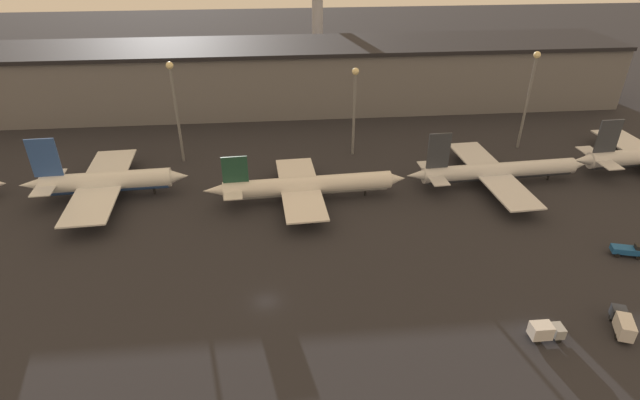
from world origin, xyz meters
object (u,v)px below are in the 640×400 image
Objects in this scene: airplane_1 at (105,182)px; service_vehicle_4 at (623,323)px; airplane_2 at (306,186)px; service_vehicle_1 at (545,331)px; airplane_3 at (497,171)px; control_tower at (317,2)px; service_vehicle_2 at (628,250)px.

service_vehicle_4 is at bearing -32.52° from airplane_1.
airplane_2 reaches higher than service_vehicle_1.
airplane_2 is 9.01× the size of service_vehicle_1.
control_tower reaches higher than airplane_3.
airplane_2 is at bearing 65.90° from service_vehicle_4.
airplane_1 is at bearing -118.61° from control_tower.
service_vehicle_4 is at bearing -93.07° from airplane_3.
service_vehicle_1 is 0.11× the size of control_tower.
airplane_1 is at bearing 175.59° from airplane_3.
airplane_2 is at bearing -96.43° from control_tower.
airplane_3 is 116.08m from control_tower.
service_vehicle_4 is (46.10, -46.17, -1.76)m from airplane_2.
service_vehicle_1 is (33.37, -46.53, -1.86)m from airplane_2.
control_tower reaches higher than airplane_1.
airplane_3 is 8.88× the size of service_vehicle_1.
airplane_1 reaches higher than service_vehicle_4.
airplane_3 reaches higher than service_vehicle_2.
control_tower is (-33.41, 108.83, 22.67)m from airplane_3.
service_vehicle_4 reaches higher than service_vehicle_2.
service_vehicle_4 is (-13.57, -18.92, 0.56)m from service_vehicle_2.
service_vehicle_2 is 149.31m from control_tower.
airplane_1 is at bearing 81.52° from service_vehicle_4.
airplane_3 reaches higher than airplane_2.
service_vehicle_4 is at bearing -48.14° from airplane_2.
airplane_1 is 45.91m from airplane_2.
service_vehicle_2 is 0.86× the size of service_vehicle_4.
control_tower is (-47.02, 139.52, 24.82)m from service_vehicle_2.
airplane_1 reaches higher than airplane_3.
airplane_2 is 65.64m from service_vehicle_2.
airplane_3 reaches higher than service_vehicle_1.
airplane_2 reaches higher than service_vehicle_4.
service_vehicle_1 is 0.72× the size of service_vehicle_4.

